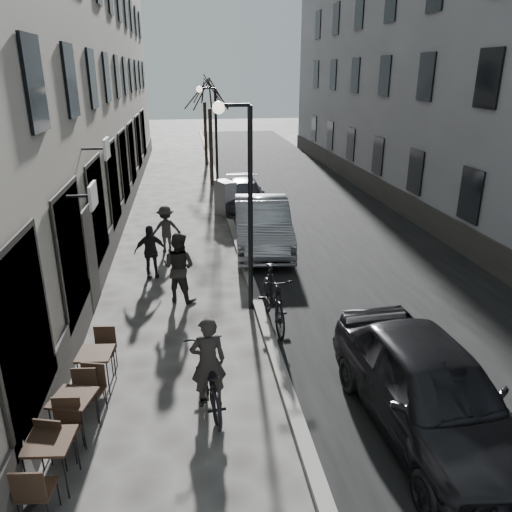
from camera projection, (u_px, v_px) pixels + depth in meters
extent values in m
plane|color=#3B3835|center=(305.00, 491.00, 7.21)|extent=(120.00, 120.00, 0.00)
cube|color=black|center=(306.00, 205.00, 22.57)|extent=(7.30, 60.00, 0.00)
cube|color=gray|center=(226.00, 207.00, 22.07)|extent=(0.25, 60.00, 0.12)
cube|color=#AFA493|center=(57.00, 7.00, 18.94)|extent=(4.00, 35.00, 16.00)
cube|color=gray|center=(441.00, 13.00, 21.00)|extent=(4.00, 35.00, 16.00)
cylinder|color=black|center=(250.00, 214.00, 11.91)|extent=(0.12, 0.12, 5.00)
cylinder|color=black|center=(234.00, 105.00, 10.99)|extent=(0.70, 0.08, 0.08)
sphere|color=#FFF2CC|center=(218.00, 108.00, 10.96)|extent=(0.28, 0.28, 0.28)
cylinder|color=black|center=(217.00, 145.00, 23.05)|extent=(0.12, 0.12, 5.00)
cylinder|color=black|center=(207.00, 88.00, 22.13)|extent=(0.70, 0.08, 0.08)
sphere|color=#FFF2CC|center=(199.00, 89.00, 22.10)|extent=(0.28, 0.28, 0.28)
cylinder|color=black|center=(211.00, 148.00, 26.01)|extent=(0.20, 0.20, 3.90)
cylinder|color=black|center=(206.00, 134.00, 31.58)|extent=(0.20, 0.20, 3.90)
cube|color=#311D15|center=(49.00, 441.00, 7.07)|extent=(0.72, 0.72, 0.04)
cylinder|color=black|center=(26.00, 478.00, 6.94)|extent=(0.03, 0.03, 0.76)
cylinder|color=black|center=(66.00, 477.00, 6.96)|extent=(0.03, 0.03, 0.76)
cylinder|color=black|center=(41.00, 450.00, 7.46)|extent=(0.03, 0.03, 0.76)
cylinder|color=black|center=(78.00, 450.00, 7.47)|extent=(0.03, 0.03, 0.76)
cube|color=#311D15|center=(73.00, 398.00, 8.03)|extent=(0.79, 0.79, 0.04)
cylinder|color=black|center=(52.00, 427.00, 7.95)|extent=(0.02, 0.02, 0.74)
cylinder|color=black|center=(84.00, 430.00, 7.88)|extent=(0.02, 0.02, 0.74)
cylinder|color=black|center=(68.00, 406.00, 8.45)|extent=(0.02, 0.02, 0.74)
cylinder|color=black|center=(98.00, 409.00, 8.38)|extent=(0.02, 0.02, 0.74)
cube|color=#311D15|center=(95.00, 353.00, 9.32)|extent=(0.69, 0.69, 0.04)
cylinder|color=black|center=(79.00, 380.00, 9.19)|extent=(0.02, 0.02, 0.73)
cylinder|color=black|center=(108.00, 379.00, 9.22)|extent=(0.02, 0.02, 0.73)
cylinder|color=black|center=(87.00, 364.00, 9.69)|extent=(0.02, 0.02, 0.73)
cylinder|color=black|center=(114.00, 363.00, 9.71)|extent=(0.02, 0.02, 0.73)
cube|color=black|center=(24.00, 505.00, 6.96)|extent=(0.59, 0.76, 0.04)
cube|color=white|center=(10.00, 472.00, 6.74)|extent=(0.54, 0.75, 1.15)
cube|color=slate|center=(225.00, 198.00, 20.79)|extent=(0.89, 1.10, 1.45)
imported|color=black|center=(209.00, 378.00, 8.93)|extent=(0.96, 2.12, 1.08)
imported|color=#282523|center=(208.00, 362.00, 8.81)|extent=(0.69, 0.50, 1.76)
imported|color=#282622|center=(179.00, 267.00, 12.93)|extent=(1.14, 1.06, 1.86)
imported|color=#292523|center=(166.00, 229.00, 16.57)|extent=(1.10, 0.75, 1.56)
imported|color=black|center=(150.00, 252.00, 14.46)|extent=(0.98, 0.54, 1.58)
imported|color=black|center=(430.00, 389.00, 8.16)|extent=(2.20, 4.92, 1.64)
imported|color=gray|center=(262.00, 224.00, 16.89)|extent=(2.19, 5.21, 1.67)
imported|color=#35363F|center=(244.00, 195.00, 21.76)|extent=(2.00, 4.37, 1.24)
imported|color=black|center=(273.00, 298.00, 11.73)|extent=(0.74, 2.34, 1.39)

